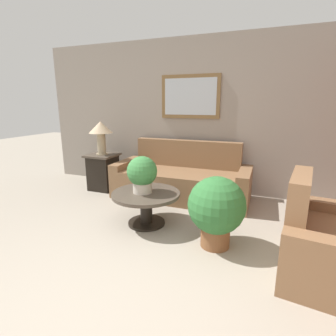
{
  "coord_description": "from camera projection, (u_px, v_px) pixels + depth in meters",
  "views": [
    {
      "loc": [
        0.96,
        -1.14,
        1.52
      ],
      "look_at": [
        -0.37,
        2.34,
        0.6
      ],
      "focal_mm": 28.0,
      "sensor_mm": 36.0,
      "label": 1
    }
  ],
  "objects": [
    {
      "name": "wall_back",
      "position": [
        209.0,
        116.0,
        4.44
      ],
      "size": [
        6.44,
        0.09,
        2.6
      ],
      "color": "gray",
      "rests_on": "ground_plane"
    },
    {
      "name": "couch_main",
      "position": [
        182.0,
        180.0,
        4.33
      ],
      "size": [
        2.19,
        0.88,
        0.91
      ],
      "color": "brown",
      "rests_on": "ground_plane"
    },
    {
      "name": "armchair",
      "position": [
        333.0,
        246.0,
        2.33
      ],
      "size": [
        1.0,
        1.2,
        0.91
      ],
      "rotation": [
        0.0,
        0.0,
        1.42
      ],
      "color": "brown",
      "rests_on": "ground_plane"
    },
    {
      "name": "coffee_table",
      "position": [
        146.0,
        201.0,
        3.34
      ],
      "size": [
        0.87,
        0.87,
        0.43
      ],
      "color": "black",
      "rests_on": "ground_plane"
    },
    {
      "name": "side_table",
      "position": [
        103.0,
        171.0,
        4.73
      ],
      "size": [
        0.5,
        0.5,
        0.64
      ],
      "color": "black",
      "rests_on": "ground_plane"
    },
    {
      "name": "table_lamp",
      "position": [
        101.0,
        131.0,
        4.56
      ],
      "size": [
        0.41,
        0.41,
        0.58
      ],
      "color": "tan",
      "rests_on": "side_table"
    },
    {
      "name": "potted_plant_on_table",
      "position": [
        142.0,
        173.0,
        3.26
      ],
      "size": [
        0.38,
        0.38,
        0.46
      ],
      "color": "beige",
      "rests_on": "coffee_table"
    },
    {
      "name": "potted_plant_floor",
      "position": [
        216.0,
        208.0,
        2.78
      ],
      "size": [
        0.62,
        0.62,
        0.78
      ],
      "color": "brown",
      "rests_on": "ground_plane"
    }
  ]
}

